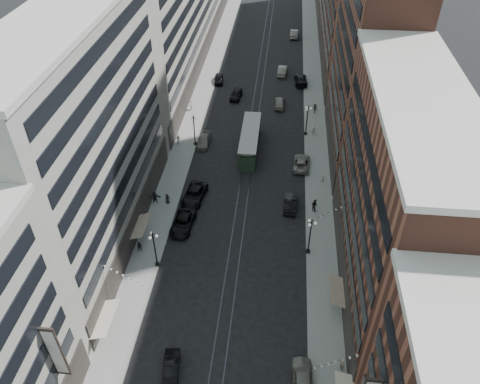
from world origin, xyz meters
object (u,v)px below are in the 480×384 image
at_px(lamppost_se_far, 310,235).
at_px(pedestrian_2, 140,247).
at_px(pedestrian_5, 155,197).
at_px(pedestrian_6, 178,139).
at_px(car_14, 282,71).
at_px(pedestrian_extra_1, 191,105).
at_px(car_8, 204,141).
at_px(car_2, 183,223).
at_px(car_5, 171,369).
at_px(car_extra_0, 280,103).
at_px(pedestrian_8, 323,178).
at_px(lamppost_se_mid, 307,119).
at_px(car_11, 301,163).
at_px(car_12, 301,79).
at_px(car_9, 219,79).
at_px(car_7, 194,195).
at_px(pedestrian_extra_2, 313,130).
at_px(car_4, 303,380).
at_px(pedestrian_extra_0, 167,199).
at_px(car_extra_1, 294,34).
at_px(lamppost_sw_far, 155,248).
at_px(lamppost_sw_mid, 194,129).
at_px(car_13, 236,94).
at_px(car_10, 290,203).
at_px(pedestrian_4, 342,364).
at_px(pedestrian_7, 314,205).
at_px(pedestrian_9, 315,109).

bearing_deg(lamppost_se_far, pedestrian_2, -174.73).
distance_m(pedestrian_5, pedestrian_6, 15.49).
distance_m(car_14, pedestrian_extra_1, 23.82).
bearing_deg(pedestrian_extra_1, car_8, 17.61).
distance_m(car_2, car_5, 20.99).
bearing_deg(car_extra_0, car_14, -91.03).
bearing_deg(pedestrian_8, lamppost_se_mid, -112.84).
xyz_separation_m(car_11, car_12, (0.00, 29.32, 0.12)).
relative_size(car_9, car_extra_0, 0.93).
bearing_deg(car_14, car_12, 138.09).
height_order(pedestrian_2, car_7, car_7).
bearing_deg(car_9, pedestrian_2, -100.49).
bearing_deg(pedestrian_extra_1, pedestrian_extra_2, 71.24).
bearing_deg(pedestrian_5, car_9, 72.05).
relative_size(car_2, pedestrian_8, 3.73).
height_order(lamppost_se_mid, car_4, lamppost_se_mid).
bearing_deg(pedestrian_extra_0, car_extra_1, 32.57).
height_order(car_5, pedestrian_8, pedestrian_8).
distance_m(lamppost_se_far, car_5, 22.53).
xyz_separation_m(lamppost_sw_far, lamppost_sw_mid, (0.00, 27.00, 0.00)).
relative_size(lamppost_sw_mid, pedestrian_extra_2, 3.58).
xyz_separation_m(lamppost_se_mid, car_14, (-4.70, 23.77, -2.26)).
relative_size(car_5, car_7, 0.72).
height_order(pedestrian_2, car_8, pedestrian_2).
relative_size(car_8, car_12, 0.81).
relative_size(car_7, car_9, 1.37).
relative_size(car_8, car_extra_0, 1.02).
xyz_separation_m(lamppost_sw_far, car_5, (4.70, -13.72, -2.40)).
bearing_deg(car_13, car_4, -71.70).
distance_m(lamppost_sw_mid, car_10, 21.61).
bearing_deg(pedestrian_extra_1, car_extra_0, 97.90).
bearing_deg(car_12, car_8, 52.06).
xyz_separation_m(pedestrian_4, car_extra_0, (-7.86, 53.36, -0.28)).
bearing_deg(lamppost_sw_far, pedestrian_7, 32.10).
distance_m(car_extra_1, pedestrian_extra_0, 67.89).
relative_size(car_2, car_5, 1.32).
bearing_deg(pedestrian_9, car_10, -89.32).
distance_m(car_12, pedestrian_5, 45.24).
xyz_separation_m(car_8, pedestrian_extra_0, (-2.71, -15.68, 0.24)).
relative_size(lamppost_sw_far, car_extra_0, 1.18).
xyz_separation_m(car_5, car_extra_1, (11.30, 91.04, 0.19)).
xyz_separation_m(car_11, pedestrian_9, (2.50, 16.94, 0.32)).
relative_size(lamppost_se_far, pedestrian_4, 2.95).
xyz_separation_m(lamppost_se_far, car_extra_0, (-4.81, 37.56, -2.30)).
bearing_deg(lamppost_sw_far, lamppost_se_far, 12.26).
bearing_deg(car_11, lamppost_se_mid, -91.55).
bearing_deg(lamppost_se_mid, pedestrian_extra_0, -134.05).
bearing_deg(car_10, lamppost_sw_mid, -39.55).
height_order(pedestrian_2, car_12, car_12).
bearing_deg(car_7, pedestrian_extra_2, 55.43).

